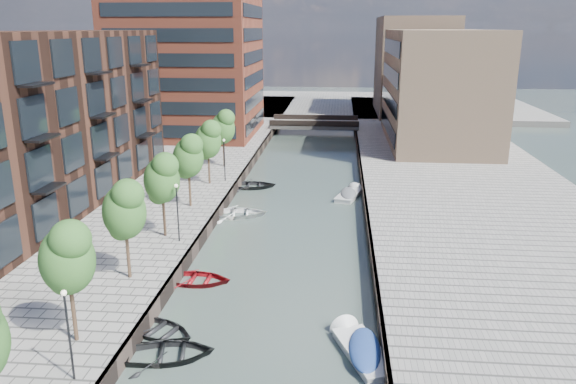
# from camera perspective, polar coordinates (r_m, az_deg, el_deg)

# --- Properties ---
(water) EXTENTS (300.00, 300.00, 0.00)m
(water) POSITION_cam_1_polar(r_m,az_deg,el_deg) (53.93, 1.15, -0.07)
(water) COLOR #38473F
(water) RESTS_ON ground
(quay_right) EXTENTS (20.00, 140.00, 1.00)m
(quay_right) POSITION_cam_1_polar(r_m,az_deg,el_deg) (55.05, 18.00, -0.01)
(quay_right) COLOR gray
(quay_right) RESTS_ON ground
(quay_wall_left) EXTENTS (0.25, 140.00, 1.00)m
(quay_wall_left) POSITION_cam_1_polar(r_m,az_deg,el_deg) (54.55, -5.25, 0.60)
(quay_wall_left) COLOR #332823
(quay_wall_left) RESTS_ON ground
(quay_wall_right) EXTENTS (0.25, 140.00, 1.00)m
(quay_wall_right) POSITION_cam_1_polar(r_m,az_deg,el_deg) (53.71, 7.65, 0.27)
(quay_wall_right) COLOR #332823
(quay_wall_right) RESTS_ON ground
(far_closure) EXTENTS (80.00, 40.00, 1.00)m
(far_closure) POSITION_cam_1_polar(r_m,az_deg,el_deg) (112.62, 3.40, 8.81)
(far_closure) COLOR gray
(far_closure) RESTS_ON ground
(apartment_block) EXTENTS (8.00, 38.00, 14.00)m
(apartment_block) POSITION_cam_1_polar(r_m,az_deg,el_deg) (48.41, -24.24, 6.31)
(apartment_block) COLOR black
(apartment_block) RESTS_ON quay_left
(tower) EXTENTS (18.00, 18.00, 30.00)m
(tower) POSITION_cam_1_polar(r_m,az_deg,el_deg) (79.34, -10.26, 16.65)
(tower) COLOR brown
(tower) RESTS_ON quay_left
(tan_block_near) EXTENTS (12.00, 25.00, 14.00)m
(tan_block_near) POSITION_cam_1_polar(r_m,az_deg,el_deg) (74.97, 14.96, 10.27)
(tan_block_near) COLOR tan
(tan_block_near) RESTS_ON quay_right
(tan_block_far) EXTENTS (12.00, 20.00, 16.00)m
(tan_block_far) POSITION_cam_1_polar(r_m,az_deg,el_deg) (100.54, 12.61, 12.42)
(tan_block_far) COLOR tan
(tan_block_far) RESTS_ON quay_right
(bridge) EXTENTS (13.00, 6.00, 1.30)m
(bridge) POSITION_cam_1_polar(r_m,az_deg,el_deg) (84.81, 2.74, 6.94)
(bridge) COLOR gray
(bridge) RESTS_ON ground
(tree_1) EXTENTS (2.50, 2.50, 5.95)m
(tree_1) POSITION_cam_1_polar(r_m,az_deg,el_deg) (27.53, -21.55, -6.03)
(tree_1) COLOR #382619
(tree_1) RESTS_ON quay_left
(tree_2) EXTENTS (2.50, 2.50, 5.95)m
(tree_2) POSITION_cam_1_polar(r_m,az_deg,el_deg) (33.52, -16.31, -1.59)
(tree_2) COLOR #382619
(tree_2) RESTS_ON quay_left
(tree_3) EXTENTS (2.50, 2.50, 5.95)m
(tree_3) POSITION_cam_1_polar(r_m,az_deg,el_deg) (39.83, -12.72, 1.49)
(tree_3) COLOR #382619
(tree_3) RESTS_ON quay_left
(tree_4) EXTENTS (2.50, 2.50, 5.95)m
(tree_4) POSITION_cam_1_polar(r_m,az_deg,el_deg) (46.34, -10.11, 3.71)
(tree_4) COLOR #382619
(tree_4) RESTS_ON quay_left
(tree_5) EXTENTS (2.50, 2.50, 5.95)m
(tree_5) POSITION_cam_1_polar(r_m,az_deg,el_deg) (52.98, -8.15, 5.37)
(tree_5) COLOR #382619
(tree_5) RESTS_ON quay_left
(tree_6) EXTENTS (2.50, 2.50, 5.95)m
(tree_6) POSITION_cam_1_polar(r_m,az_deg,el_deg) (59.70, -6.61, 6.66)
(tree_6) COLOR #382619
(tree_6) RESTS_ON quay_left
(lamp_0) EXTENTS (0.24, 0.24, 4.12)m
(lamp_0) POSITION_cam_1_polar(r_m,az_deg,el_deg) (25.31, -21.46, -12.53)
(lamp_0) COLOR black
(lamp_0) RESTS_ON quay_left
(lamp_1) EXTENTS (0.24, 0.24, 4.12)m
(lamp_1) POSITION_cam_1_polar(r_m,az_deg,el_deg) (39.03, -11.18, -1.47)
(lamp_1) COLOR black
(lamp_1) RESTS_ON quay_left
(lamp_2) EXTENTS (0.24, 0.24, 4.12)m
(lamp_2) POSITION_cam_1_polar(r_m,az_deg,el_deg) (54.02, -6.49, 3.70)
(lamp_2) COLOR black
(lamp_2) RESTS_ON quay_left
(sloop_0) EXTENTS (4.92, 4.24, 0.86)m
(sloop_0) POSITION_cam_1_polar(r_m,az_deg,el_deg) (30.78, -13.02, -13.81)
(sloop_0) COLOR black
(sloop_0) RESTS_ON ground
(sloop_1) EXTENTS (5.17, 4.15, 0.95)m
(sloop_1) POSITION_cam_1_polar(r_m,az_deg,el_deg) (28.72, -12.16, -16.14)
(sloop_1) COLOR black
(sloop_1) RESTS_ON ground
(sloop_2) EXTENTS (4.46, 3.22, 0.91)m
(sloop_2) POSITION_cam_1_polar(r_m,az_deg,el_deg) (35.83, -9.33, -9.07)
(sloop_2) COLOR maroon
(sloop_2) RESTS_ON ground
(sloop_3) EXTENTS (5.61, 4.42, 1.05)m
(sloop_3) POSITION_cam_1_polar(r_m,az_deg,el_deg) (47.36, -5.18, -2.50)
(sloop_3) COLOR white
(sloop_3) RESTS_ON ground
(sloop_4) EXTENTS (5.27, 4.09, 1.00)m
(sloop_4) POSITION_cam_1_polar(r_m,az_deg,el_deg) (55.71, -3.72, 0.43)
(sloop_4) COLOR black
(sloop_4) RESTS_ON ground
(motorboat_3) EXTENTS (3.33, 5.14, 1.62)m
(motorboat_3) POSITION_cam_1_polar(r_m,az_deg,el_deg) (28.66, 7.39, -15.48)
(motorboat_3) COLOR white
(motorboat_3) RESTS_ON ground
(motorboat_4) EXTENTS (2.75, 4.85, 1.53)m
(motorboat_4) POSITION_cam_1_polar(r_m,az_deg,el_deg) (53.03, 6.27, -0.25)
(motorboat_4) COLOR #B9B9B7
(motorboat_4) RESTS_ON ground
(car) EXTENTS (2.08, 4.08, 1.33)m
(car) POSITION_cam_1_polar(r_m,az_deg,el_deg) (78.53, 11.23, 6.08)
(car) COLOR silver
(car) RESTS_ON quay_right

